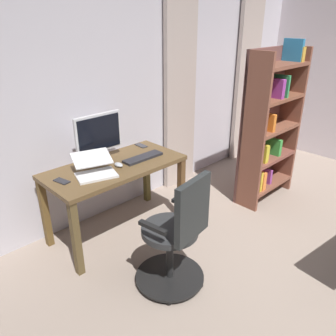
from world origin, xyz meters
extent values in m
cube|color=silver|center=(0.00, -2.79, 1.43)|extent=(5.33, 0.10, 2.85)
cube|color=#BBABA0|center=(-1.78, -2.68, 1.25)|extent=(0.47, 0.06, 2.49)
cube|color=#BBABA0|center=(-0.40, -2.68, 1.25)|extent=(0.47, 0.06, 2.49)
cube|color=brown|center=(0.82, -2.32, 0.70)|extent=(1.30, 0.63, 0.04)
cube|color=brown|center=(0.21, -2.05, 0.34)|extent=(0.06, 0.06, 0.68)
cube|color=brown|center=(1.43, -2.05, 0.34)|extent=(0.06, 0.06, 0.68)
cube|color=brown|center=(0.21, -2.60, 0.34)|extent=(0.06, 0.06, 0.68)
cube|color=brown|center=(1.43, -2.60, 0.34)|extent=(0.06, 0.06, 0.68)
cylinder|color=black|center=(0.95, -1.46, 0.04)|extent=(0.56, 0.56, 0.02)
sphere|color=black|center=(0.70, -1.50, 0.03)|extent=(0.05, 0.05, 0.05)
sphere|color=black|center=(0.91, -1.72, 0.03)|extent=(0.05, 0.05, 0.05)
sphere|color=black|center=(1.18, -1.58, 0.03)|extent=(0.05, 0.05, 0.05)
sphere|color=black|center=(1.14, -1.28, 0.03)|extent=(0.05, 0.05, 0.05)
sphere|color=black|center=(0.84, -1.23, 0.03)|extent=(0.05, 0.05, 0.05)
cylinder|color=black|center=(0.95, -1.46, 0.25)|extent=(0.06, 0.06, 0.43)
cylinder|color=#292A2C|center=(0.95, -1.46, 0.49)|extent=(0.50, 0.50, 0.05)
cube|color=#262A2A|center=(0.92, -1.26, 0.75)|extent=(0.38, 0.11, 0.46)
cube|color=black|center=(1.15, -1.43, 0.63)|extent=(0.08, 0.24, 0.03)
cube|color=black|center=(0.76, -1.49, 0.63)|extent=(0.08, 0.24, 0.03)
cylinder|color=silver|center=(0.85, -2.52, 0.73)|extent=(0.18, 0.18, 0.01)
cylinder|color=silver|center=(0.85, -2.52, 0.77)|extent=(0.04, 0.04, 0.07)
cube|color=silver|center=(0.85, -2.52, 0.99)|extent=(0.48, 0.03, 0.36)
cube|color=black|center=(0.85, -2.50, 0.99)|extent=(0.44, 0.01, 0.32)
cube|color=#232328|center=(0.54, -2.25, 0.74)|extent=(0.42, 0.12, 0.02)
cube|color=white|center=(1.08, -2.23, 0.73)|extent=(0.38, 0.31, 0.02)
cube|color=white|center=(1.05, -2.34, 0.85)|extent=(0.38, 0.30, 0.08)
ellipsoid|color=#B7BCC1|center=(0.82, -2.27, 0.74)|extent=(0.06, 0.10, 0.04)
cube|color=#232328|center=(1.35, -2.35, 0.73)|extent=(0.10, 0.16, 0.01)
cube|color=#333338|center=(0.33, -2.53, 0.73)|extent=(0.07, 0.15, 0.01)
cube|color=brown|center=(-1.24, -1.71, 0.85)|extent=(0.04, 0.30, 1.69)
cube|color=brown|center=(-0.48, -1.71, 0.85)|extent=(0.04, 0.30, 1.69)
cube|color=brown|center=(-0.86, -1.84, 0.85)|extent=(0.79, 0.04, 1.69)
cube|color=brown|center=(-0.86, -1.71, 0.17)|extent=(0.72, 0.30, 0.04)
cube|color=brown|center=(-0.86, -1.71, 0.51)|extent=(0.72, 0.30, 0.04)
cube|color=brown|center=(-0.86, -1.71, 0.85)|extent=(0.72, 0.30, 0.04)
cube|color=brown|center=(-0.86, -1.71, 1.18)|extent=(0.72, 0.30, 0.04)
cube|color=brown|center=(-0.86, -1.71, 1.52)|extent=(0.72, 0.30, 0.04)
cube|color=#944093|center=(-0.84, -1.71, 0.27)|extent=(0.04, 0.19, 0.17)
cube|color=green|center=(-0.92, -1.71, 0.62)|extent=(0.05, 0.23, 0.19)
cube|color=orange|center=(-0.70, -1.71, 0.96)|extent=(0.05, 0.24, 0.19)
cube|color=#319153|center=(-0.87, -1.71, 1.32)|extent=(0.03, 0.27, 0.23)
cube|color=gold|center=(-1.12, -1.71, 1.62)|extent=(0.06, 0.25, 0.15)
cube|color=orange|center=(-0.66, -1.71, 0.29)|extent=(0.06, 0.24, 0.21)
cube|color=gold|center=(-0.71, -1.71, 0.61)|extent=(0.04, 0.18, 0.16)
cube|color=orange|center=(-0.55, -1.71, 0.98)|extent=(0.04, 0.22, 0.24)
cube|color=purple|center=(-0.79, -1.71, 1.30)|extent=(0.06, 0.25, 0.20)
cube|color=teal|center=(-1.11, -1.71, 1.65)|extent=(0.04, 0.22, 0.23)
cube|color=gold|center=(-0.60, -1.71, 0.30)|extent=(0.04, 0.23, 0.23)
cube|color=gold|center=(-0.64, -1.71, 0.63)|extent=(0.06, 0.24, 0.20)
camera|label=1|loc=(2.46, 0.08, 1.99)|focal=36.15mm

